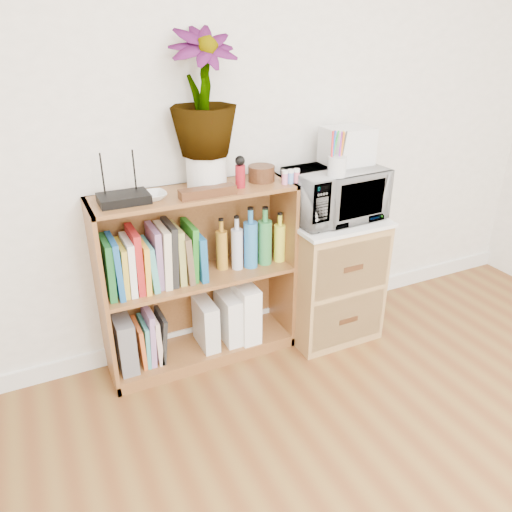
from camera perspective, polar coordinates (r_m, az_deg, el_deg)
skirting_board at (r=3.03m, az=-0.77°, el=-7.28°), size 4.00×0.02×0.10m
bookshelf at (r=2.59m, az=-6.55°, el=-2.66°), size 1.00×0.30×0.95m
wicker_unit at (r=2.89m, az=8.22°, el=-2.43°), size 0.50×0.45×0.70m
microwave at (r=2.69m, az=9.00°, el=7.05°), size 0.51×0.36×0.27m
pen_cup at (r=2.50m, az=9.24°, el=10.06°), size 0.09×0.09×0.10m
small_appliance at (r=2.74m, az=10.36°, el=12.31°), size 0.24×0.20×0.19m
router at (r=2.31m, az=-14.88°, el=6.38°), size 0.22×0.15×0.04m
white_bowl at (r=2.32m, az=-11.79°, el=6.73°), size 0.13×0.13×0.03m
plant_pot at (r=2.43m, az=-5.67°, el=9.58°), size 0.19×0.19×0.16m
potted_plant at (r=2.35m, az=-6.06°, el=18.00°), size 0.31×0.31×0.56m
trinket_box at (r=2.32m, az=-5.55°, el=7.30°), size 0.27×0.07×0.04m
kokeshi_doll at (r=2.43m, az=-1.81°, el=9.08°), size 0.05×0.05×0.11m
wooden_bowl at (r=2.54m, az=0.62°, el=9.41°), size 0.13×0.13×0.08m
paint_jars at (r=2.51m, az=3.97°, el=8.96°), size 0.12×0.04×0.06m
file_box at (r=2.65m, az=-14.84°, el=-9.44°), size 0.09×0.23×0.29m
magazine_holder_left at (r=2.73m, az=-5.75°, el=-7.68°), size 0.08×0.21×0.27m
magazine_holder_mid at (r=2.77m, az=-3.17°, el=-6.98°), size 0.09×0.22×0.28m
magazine_holder_right at (r=2.78m, az=-1.42°, el=-6.12°), size 0.10×0.26×0.33m
cookbooks at (r=2.47m, az=-11.60°, el=-0.34°), size 0.48×0.20×0.31m
liquor_bottles at (r=2.62m, az=-0.53°, el=1.99°), size 0.38×0.07×0.32m
lower_books at (r=2.67m, az=-12.02°, el=-9.09°), size 0.15×0.19×0.29m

